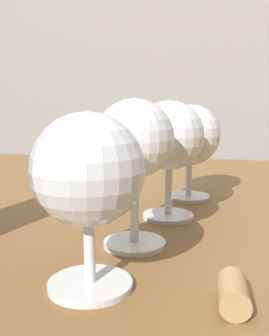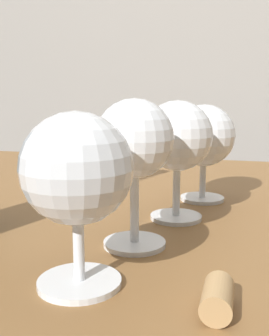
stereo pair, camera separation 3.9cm
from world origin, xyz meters
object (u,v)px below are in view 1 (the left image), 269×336
at_px(wine_glass_white, 88,174).
at_px(wine_glass_rose, 169,137).
at_px(cork, 233,293).
at_px(wine_glass_chardonnay, 190,136).
at_px(wine_glass_cabernet, 134,143).

xyz_separation_m(wine_glass_white, wine_glass_rose, (0.04, 0.19, 0.01)).
bearing_deg(wine_glass_rose, cork, -72.86).
distance_m(wine_glass_white, wine_glass_chardonnay, 0.30).
distance_m(wine_glass_chardonnay, cork, 0.32).
height_order(wine_glass_rose, wine_glass_chardonnay, wine_glass_rose).
xyz_separation_m(wine_glass_rose, wine_glass_chardonnay, (0.02, 0.10, -0.01)).
relative_size(wine_glass_white, wine_glass_cabernet, 0.94).
relative_size(wine_glass_white, cork, 3.29).
distance_m(wine_glass_white, wine_glass_rose, 0.20).
xyz_separation_m(wine_glass_white, wine_glass_chardonnay, (0.07, 0.30, 0.00)).
height_order(wine_glass_chardonnay, cork, wine_glass_chardonnay).
distance_m(wine_glass_rose, cork, 0.23).
xyz_separation_m(wine_glass_cabernet, wine_glass_rose, (0.03, 0.10, -0.00)).
height_order(wine_glass_cabernet, wine_glass_rose, wine_glass_cabernet).
height_order(wine_glass_cabernet, cork, wine_glass_cabernet).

